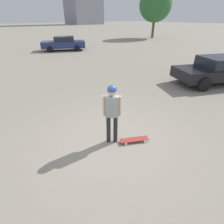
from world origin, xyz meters
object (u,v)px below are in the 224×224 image
object	(u,v)px
person	(112,108)
car_parked_far	(64,43)
skateboard	(134,140)
car_parked_near	(217,70)

from	to	relation	value
person	car_parked_far	distance (m)	16.94
skateboard	car_parked_far	distance (m)	17.19
skateboard	car_parked_near	distance (m)	7.37
person	skateboard	world-z (taller)	person
person	car_parked_far	world-z (taller)	person
skateboard	car_parked_near	world-z (taller)	car_parked_near
car_parked_near	car_parked_far	world-z (taller)	car_parked_near
skateboard	car_parked_far	size ratio (longest dim) A/B	0.18
person	car_parked_near	bearing A→B (deg)	43.75
person	car_parked_near	distance (m)	7.82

